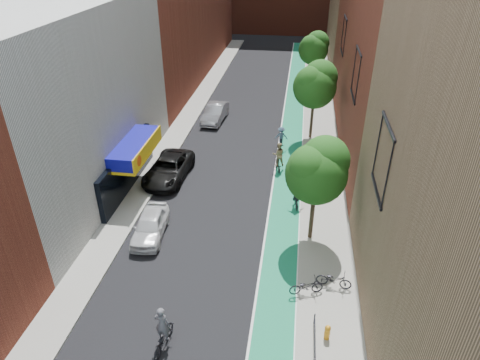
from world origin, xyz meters
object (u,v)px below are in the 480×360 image
at_px(cyclist_lane_near, 278,158).
at_px(cyclist_lane_far, 281,140).
at_px(parked_car_silver, 215,113).
at_px(cyclist_lead, 163,334).
at_px(parked_car_black, 169,169).
at_px(cyclist_lane_mid, 297,194).
at_px(parked_car_white, 150,225).
at_px(fire_hydrant, 327,332).

bearing_deg(cyclist_lane_near, cyclist_lane_far, -103.69).
bearing_deg(cyclist_lane_near, parked_car_silver, -66.98).
xyz_separation_m(cyclist_lead, cyclist_lane_near, (3.85, 16.50, 0.22)).
distance_m(parked_car_black, cyclist_lane_far, 9.73).
bearing_deg(cyclist_lane_far, cyclist_lane_mid, 96.34).
relative_size(parked_car_black, cyclist_lead, 2.53).
height_order(parked_car_white, parked_car_black, parked_car_black).
bearing_deg(cyclist_lane_far, cyclist_lane_near, 86.00).
relative_size(parked_car_silver, cyclist_lane_far, 2.46).
relative_size(parked_car_black, parked_car_silver, 1.18).
distance_m(parked_car_silver, cyclist_lead, 25.32).
bearing_deg(parked_car_black, cyclist_lead, -71.57).
bearing_deg(cyclist_lead, cyclist_lane_near, -96.12).
relative_size(cyclist_lead, cyclist_lane_mid, 1.04).
relative_size(parked_car_silver, cyclist_lane_mid, 2.23).
distance_m(parked_car_white, cyclist_lead, 8.05).
relative_size(cyclist_lead, cyclist_lane_near, 1.01).
height_order(parked_car_white, cyclist_lane_mid, cyclist_lane_mid).
height_order(parked_car_silver, cyclist_lane_far, cyclist_lane_far).
bearing_deg(cyclist_lane_near, cyclist_lead, 63.18).
height_order(parked_car_black, cyclist_lane_far, cyclist_lane_far).
relative_size(cyclist_lane_near, cyclist_lane_mid, 1.02).
xyz_separation_m(parked_car_silver, fire_hydrant, (9.62, -23.92, -0.23)).
distance_m(parked_car_black, cyclist_lane_mid, 9.52).
bearing_deg(fire_hydrant, cyclist_lane_near, 101.65).
bearing_deg(cyclist_lane_mid, cyclist_lead, 60.03).
height_order(parked_car_silver, fire_hydrant, parked_car_silver).
bearing_deg(cyclist_lane_mid, cyclist_lane_far, -85.27).
bearing_deg(cyclist_lead, parked_car_black, -67.62).
bearing_deg(cyclist_lane_far, parked_car_white, 57.29).
distance_m(parked_car_silver, cyclist_lane_far, 8.28).
xyz_separation_m(parked_car_black, cyclist_lane_mid, (9.24, -2.32, 0.09)).
bearing_deg(cyclist_lane_far, cyclist_lead, 75.13).
relative_size(cyclist_lead, cyclist_lane_far, 1.14).
xyz_separation_m(parked_car_black, cyclist_lead, (3.89, -14.14, -0.04)).
height_order(parked_car_white, fire_hydrant, parked_car_white).
xyz_separation_m(cyclist_lane_near, fire_hydrant, (3.14, -15.23, -0.40)).
xyz_separation_m(parked_car_white, fire_hydrant, (10.03, -6.18, -0.16)).
relative_size(parked_car_black, fire_hydrant, 7.32).
bearing_deg(parked_car_white, fire_hydrant, -36.67).
height_order(parked_car_black, fire_hydrant, parked_car_black).
relative_size(parked_car_white, parked_car_silver, 0.88).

